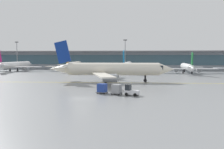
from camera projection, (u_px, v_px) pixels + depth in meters
ground_plane at (82, 99)px, 42.09m from camera, size 400.00×400.00×0.00m
taxiway_centreline_stripe at (112, 83)px, 66.38m from camera, size 109.61×10.01×0.01m
terminal_concourse at (127, 60)px, 129.63m from camera, size 169.28×11.00×9.60m
gate_airplane_0 at (15, 65)px, 112.31m from camera, size 26.50×28.57×9.46m
gate_airplane_1 at (74, 65)px, 112.41m from camera, size 26.50×28.57×9.46m
gate_airplane_2 at (127, 65)px, 108.51m from camera, size 26.56×28.52×9.46m
gate_airplane_3 at (187, 67)px, 99.42m from camera, size 24.17×25.92×8.61m
taxiing_regional_jet at (112, 69)px, 68.09m from camera, size 35.27×32.66×11.67m
baggage_tug at (131, 91)px, 45.49m from camera, size 2.88×2.17×2.10m
cargo_dolly_lead at (117, 89)px, 46.62m from camera, size 2.45×2.09×1.94m
cargo_dolly_trailing at (102, 88)px, 47.86m from camera, size 2.45×2.09×1.94m
apron_light_mast_0 at (17, 54)px, 128.47m from camera, size 1.80×0.36×14.42m
apron_light_mast_1 at (125, 53)px, 122.07m from camera, size 1.80×0.36×15.13m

